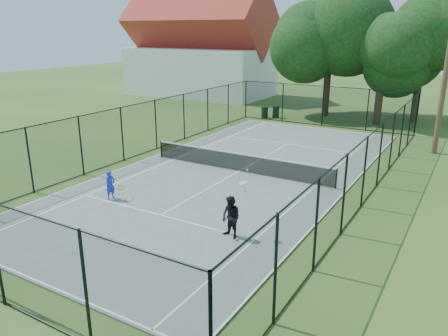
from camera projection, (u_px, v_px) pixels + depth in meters
The scene contains 13 objects.
ground at pixel (239, 172), 22.28m from camera, with size 120.00×120.00×0.00m, color #2B521C.
tennis_court at pixel (239, 172), 22.27m from camera, with size 11.00×24.00×0.06m, color slate.
tennis_net at pixel (239, 161), 22.10m from camera, with size 10.08×0.08×0.95m.
fence at pixel (239, 144), 21.82m from camera, with size 13.10×26.10×3.00m.
tree_near_left at pixel (330, 39), 34.98m from camera, with size 7.77×7.77×10.13m.
tree_near_mid at pixel (383, 65), 32.14m from camera, with size 5.48×5.48×7.17m.
tree_near_right at pixel (423, 47), 32.48m from camera, with size 6.45×6.45×8.91m.
building at pixel (199, 49), 47.05m from camera, with size 15.30×8.15×11.87m.
trash_bin_left at pixel (265, 112), 35.78m from camera, with size 0.58×0.58×0.90m.
trash_bin_right at pixel (276, 112), 35.75m from camera, with size 0.58×0.58×1.00m.
utility_pole at pixel (445, 80), 24.41m from camera, with size 1.40×0.30×8.39m.
player_blue at pixel (111, 185), 18.45m from camera, with size 0.76×0.49×1.26m.
player_black at pixel (231, 217), 14.99m from camera, with size 0.86×0.91×2.43m.
Camera 1 is at (10.09, -18.61, 7.00)m, focal length 35.00 mm.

